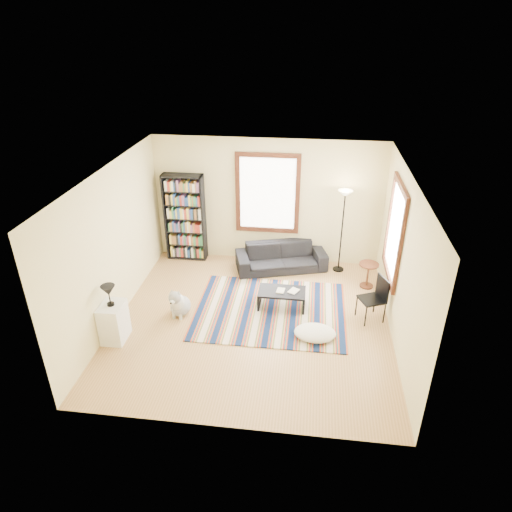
# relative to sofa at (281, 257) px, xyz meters

# --- Properties ---
(floor) EXTENTS (5.00, 5.00, 0.10)m
(floor) POSITION_rel_sofa_xyz_m (-0.36, -2.05, -0.34)
(floor) COLOR tan
(floor) RESTS_ON ground
(ceiling) EXTENTS (5.00, 5.00, 0.10)m
(ceiling) POSITION_rel_sofa_xyz_m (-0.36, -2.05, 2.56)
(ceiling) COLOR white
(ceiling) RESTS_ON floor
(wall_back) EXTENTS (5.00, 0.10, 2.80)m
(wall_back) POSITION_rel_sofa_xyz_m (-0.36, 0.50, 1.11)
(wall_back) COLOR beige
(wall_back) RESTS_ON floor
(wall_front) EXTENTS (5.00, 0.10, 2.80)m
(wall_front) POSITION_rel_sofa_xyz_m (-0.36, -4.60, 1.11)
(wall_front) COLOR beige
(wall_front) RESTS_ON floor
(wall_left) EXTENTS (0.10, 5.00, 2.80)m
(wall_left) POSITION_rel_sofa_xyz_m (-2.91, -2.05, 1.11)
(wall_left) COLOR beige
(wall_left) RESTS_ON floor
(wall_right) EXTENTS (0.10, 5.00, 2.80)m
(wall_right) POSITION_rel_sofa_xyz_m (2.19, -2.05, 1.11)
(wall_right) COLOR beige
(wall_right) RESTS_ON floor
(window_back) EXTENTS (1.20, 0.06, 1.60)m
(window_back) POSITION_rel_sofa_xyz_m (-0.36, 0.42, 1.31)
(window_back) COLOR white
(window_back) RESTS_ON wall_back
(window_right) EXTENTS (0.06, 1.20, 1.60)m
(window_right) POSITION_rel_sofa_xyz_m (2.11, -1.25, 1.31)
(window_right) COLOR white
(window_right) RESTS_ON wall_right
(rug) EXTENTS (2.84, 2.27, 0.02)m
(rug) POSITION_rel_sofa_xyz_m (-0.07, -1.67, -0.28)
(rug) COLOR #0D1D42
(rug) RESTS_ON floor
(sofa) EXTENTS (1.30, 2.10, 0.57)m
(sofa) POSITION_rel_sofa_xyz_m (0.00, 0.00, 0.00)
(sofa) COLOR black
(sofa) RESTS_ON floor
(bookshelf) EXTENTS (0.90, 0.30, 2.00)m
(bookshelf) POSITION_rel_sofa_xyz_m (-2.21, 0.27, 0.71)
(bookshelf) COLOR black
(bookshelf) RESTS_ON floor
(coffee_table) EXTENTS (0.98, 0.66, 0.36)m
(coffee_table) POSITION_rel_sofa_xyz_m (0.13, -1.52, -0.11)
(coffee_table) COLOR black
(coffee_table) RESTS_ON floor
(book_a) EXTENTS (0.17, 0.21, 0.02)m
(book_a) POSITION_rel_sofa_xyz_m (0.03, -1.52, 0.08)
(book_a) COLOR beige
(book_a) RESTS_ON coffee_table
(book_b) EXTENTS (0.24, 0.27, 0.02)m
(book_b) POSITION_rel_sofa_xyz_m (0.28, -1.47, 0.08)
(book_b) COLOR beige
(book_b) RESTS_ON coffee_table
(floor_cushion) EXTENTS (0.82, 0.67, 0.18)m
(floor_cushion) POSITION_rel_sofa_xyz_m (0.79, -2.39, -0.19)
(floor_cushion) COLOR white
(floor_cushion) RESTS_ON floor
(floor_lamp) EXTENTS (0.37, 0.37, 1.86)m
(floor_lamp) POSITION_rel_sofa_xyz_m (1.27, 0.10, 0.64)
(floor_lamp) COLOR black
(floor_lamp) RESTS_ON floor
(side_table) EXTENTS (0.51, 0.51, 0.54)m
(side_table) POSITION_rel_sofa_xyz_m (1.84, -0.54, -0.02)
(side_table) COLOR #482212
(side_table) RESTS_ON floor
(folding_chair) EXTENTS (0.54, 0.53, 0.86)m
(folding_chair) POSITION_rel_sofa_xyz_m (1.79, -1.71, 0.14)
(folding_chair) COLOR black
(folding_chair) RESTS_ON floor
(white_cabinet) EXTENTS (0.38, 0.50, 0.70)m
(white_cabinet) POSITION_rel_sofa_xyz_m (-2.66, -2.87, 0.06)
(white_cabinet) COLOR white
(white_cabinet) RESTS_ON floor
(table_lamp) EXTENTS (0.27, 0.27, 0.38)m
(table_lamp) POSITION_rel_sofa_xyz_m (-2.66, -2.87, 0.60)
(table_lamp) COLOR black
(table_lamp) RESTS_ON white_cabinet
(dog) EXTENTS (0.51, 0.65, 0.60)m
(dog) POSITION_rel_sofa_xyz_m (-1.74, -1.99, 0.01)
(dog) COLOR #AFAFAF
(dog) RESTS_ON floor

